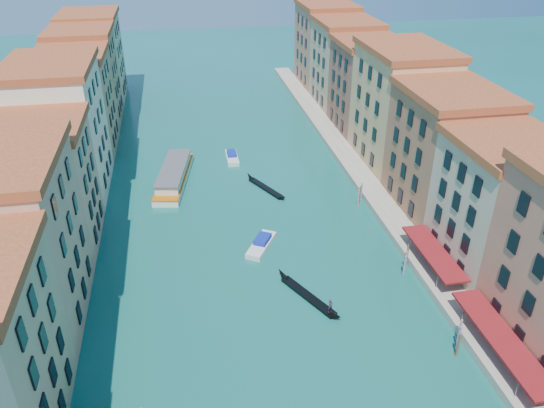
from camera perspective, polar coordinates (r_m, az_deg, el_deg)
The scene contains 10 objects.
left_bank_palazzos at distance 83.90m, azimuth -22.39°, elevation 5.40°, with size 12.80×128.40×21.00m.
right_bank_palazzos at distance 90.33m, azimuth 15.04°, elevation 8.31°, with size 12.80×128.40×21.00m.
quay at distance 90.99m, azimuth 9.71°, elevation 2.70°, with size 4.00×140.00×1.00m, color gray.
restaurant_awnings at distance 58.89m, azimuth 23.80°, elevation -13.52°, with size 3.20×44.55×3.12m.
mooring_poles_right at distance 62.07m, azimuth 18.25°, elevation -11.82°, with size 1.44×54.24×3.20m.
vaporetto_far at distance 90.93m, azimuth -10.50°, elevation 3.11°, with size 7.32×18.57×2.70m.
gondola_fore at distance 63.95m, azimuth 3.92°, elevation -9.77°, with size 6.17×10.78×2.33m.
gondola_far at distance 87.33m, azimuth -0.75°, elevation 1.83°, with size 5.67×10.28×1.57m.
motorboat_mid at distance 72.46m, azimuth -1.13°, elevation -4.29°, with size 5.15×6.80×1.38m.
motorboat_far at distance 98.14m, azimuth -4.33°, elevation 5.11°, with size 2.12×6.48×1.34m.
Camera 1 is at (-7.58, -11.10, 40.66)m, focal length 35.00 mm.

